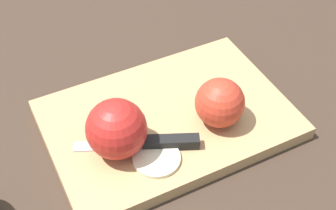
{
  "coord_description": "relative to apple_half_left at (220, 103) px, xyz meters",
  "views": [
    {
      "loc": [
        0.28,
        0.39,
        0.52
      ],
      "look_at": [
        0.0,
        0.0,
        0.04
      ],
      "focal_mm": 50.0,
      "sensor_mm": 36.0,
      "label": 1
    }
  ],
  "objects": [
    {
      "name": "ground_plane",
      "position": [
        0.05,
        -0.05,
        -0.06
      ],
      "size": [
        4.0,
        4.0,
        0.0
      ],
      "primitive_type": "plane",
      "color": "#38281E"
    },
    {
      "name": "cutting_board",
      "position": [
        0.05,
        -0.05,
        -0.05
      ],
      "size": [
        0.39,
        0.3,
        0.02
      ],
      "color": "tan",
      "rests_on": "ground_plane"
    },
    {
      "name": "apple_half_right",
      "position": [
        0.15,
        -0.04,
        0.01
      ],
      "size": [
        0.08,
        0.08,
        0.08
      ],
      "rotation": [
        0.0,
        0.0,
        3.79
      ],
      "color": "red",
      "rests_on": "cutting_board"
    },
    {
      "name": "apple_half_left",
      "position": [
        0.0,
        0.0,
        0.0
      ],
      "size": [
        0.07,
        0.07,
        0.07
      ],
      "rotation": [
        0.0,
        0.0,
        1.69
      ],
      "color": "red",
      "rests_on": "cutting_board"
    },
    {
      "name": "knife",
      "position": [
        0.1,
        -0.01,
        -0.03
      ],
      "size": [
        0.15,
        0.11,
        0.02
      ],
      "rotation": [
        0.0,
        0.0,
        -0.59
      ],
      "color": "silver",
      "rests_on": "cutting_board"
    },
    {
      "name": "apple_slice",
      "position": [
        0.12,
        0.01,
        -0.03
      ],
      "size": [
        0.07,
        0.07,
        0.01
      ],
      "color": "beige",
      "rests_on": "cutting_board"
    }
  ]
}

